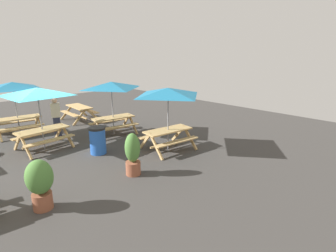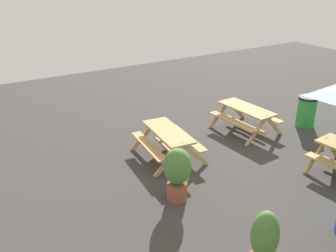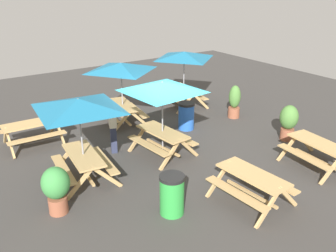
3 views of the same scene
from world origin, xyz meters
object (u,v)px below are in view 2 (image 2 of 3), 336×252
picnic_table_5 (246,114)px  potted_plant_2 (264,245)px  trash_bin_green (306,111)px  potted_plant_1 (177,171)px  picnic_table_1 (168,138)px

picnic_table_5 → potted_plant_2: 5.86m
trash_bin_green → potted_plant_2: size_ratio=0.77×
picnic_table_5 → potted_plant_1: potted_plant_1 is taller
picnic_table_1 → potted_plant_1: potted_plant_1 is taller
trash_bin_green → potted_plant_2: (3.84, -5.58, 0.15)m
trash_bin_green → potted_plant_1: (1.27, -5.56, 0.19)m
picnic_table_1 → potted_plant_2: 4.39m
picnic_table_1 → trash_bin_green: 4.77m
picnic_table_1 → trash_bin_green: size_ratio=1.96×
potted_plant_1 → picnic_table_5: bearing=117.9°
potted_plant_1 → potted_plant_2: 2.58m
picnic_table_1 → potted_plant_2: size_ratio=1.50×
potted_plant_2 → picnic_table_5: bearing=140.7°
trash_bin_green → potted_plant_1: bearing=-77.2°
picnic_table_1 → trash_bin_green: trash_bin_green is taller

